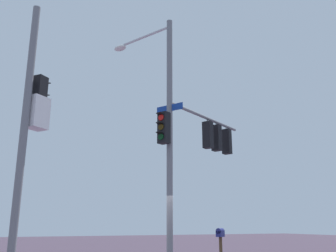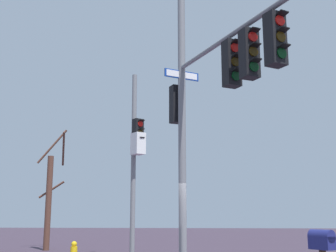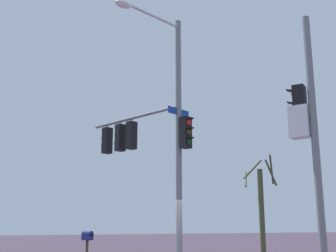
% 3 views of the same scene
% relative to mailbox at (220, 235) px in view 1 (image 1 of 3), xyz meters
% --- Properties ---
extents(main_signal_pole_assembly, '(5.96, 3.13, 9.08)m').
position_rel_mailbox_xyz_m(main_signal_pole_assembly, '(-2.47, -1.91, 4.03)').
color(main_signal_pole_assembly, slate).
rests_on(main_signal_pole_assembly, ground).
extents(secondary_pole_assembly, '(0.69, 0.63, 7.18)m').
position_rel_mailbox_xyz_m(secondary_pole_assembly, '(-8.22, -4.63, 2.97)').
color(secondary_pole_assembly, slate).
rests_on(secondary_pole_assembly, ground).
extents(mailbox, '(0.50, 0.46, 1.41)m').
position_rel_mailbox_xyz_m(mailbox, '(0.00, 0.00, 0.00)').
color(mailbox, '#4C3823').
rests_on(mailbox, ground).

